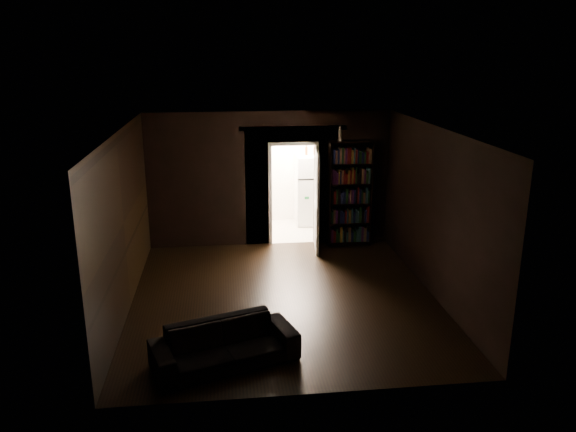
# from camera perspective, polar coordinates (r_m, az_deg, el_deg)

# --- Properties ---
(ground) EXTENTS (5.50, 5.50, 0.00)m
(ground) POSITION_cam_1_polar(r_m,az_deg,el_deg) (9.47, -0.41, -8.30)
(ground) COLOR black
(ground) RESTS_ON ground
(room_walls) EXTENTS (5.02, 5.61, 2.84)m
(room_walls) POSITION_cam_1_polar(r_m,az_deg,el_deg) (9.93, -1.16, 3.17)
(room_walls) COLOR black
(room_walls) RESTS_ON ground
(kitchen_alcove) EXTENTS (2.20, 1.80, 2.60)m
(kitchen_alcove) POSITION_cam_1_polar(r_m,az_deg,el_deg) (12.80, -0.10, 4.06)
(kitchen_alcove) COLOR #B2AD9B
(kitchen_alcove) RESTS_ON ground
(sofa) EXTENTS (2.04, 1.36, 0.72)m
(sofa) POSITION_cam_1_polar(r_m,az_deg,el_deg) (7.54, -6.45, -12.23)
(sofa) COLOR black
(sofa) RESTS_ON ground
(bookshelf) EXTENTS (0.92, 0.39, 2.20)m
(bookshelf) POSITION_cam_1_polar(r_m,az_deg,el_deg) (11.75, 6.27, 2.27)
(bookshelf) COLOR black
(bookshelf) RESTS_ON ground
(refrigerator) EXTENTS (0.95, 0.91, 1.65)m
(refrigerator) POSITION_cam_1_polar(r_m,az_deg,el_deg) (13.20, 2.38, 2.72)
(refrigerator) COLOR white
(refrigerator) RESTS_ON ground
(door) EXTENTS (0.14, 0.85, 2.05)m
(door) POSITION_cam_1_polar(r_m,az_deg,el_deg) (11.40, 2.94, 1.51)
(door) COLOR white
(door) RESTS_ON ground
(figurine) EXTENTS (0.11, 0.11, 0.29)m
(figurine) POSITION_cam_1_polar(r_m,az_deg,el_deg) (11.50, 5.30, 8.31)
(figurine) COLOR silver
(figurine) RESTS_ON bookshelf
(bottles) EXTENTS (0.67, 0.10, 0.27)m
(bottles) POSITION_cam_1_polar(r_m,az_deg,el_deg) (12.97, 2.75, 6.81)
(bottles) COLOR black
(bottles) RESTS_ON refrigerator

